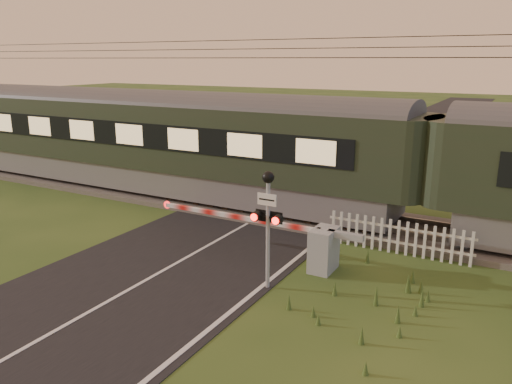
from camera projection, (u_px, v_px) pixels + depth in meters
The scene contains 8 objects.
ground at pixel (155, 276), 12.97m from camera, with size 160.00×160.00×0.00m, color #2B461B.
road at pixel (150, 279), 12.77m from camera, with size 6.00×140.00×0.03m.
track_bed at pixel (270, 210), 18.45m from camera, with size 140.00×3.40×0.39m.
overhead_wires at pixel (271, 51), 16.99m from camera, with size 120.00×0.62×0.62m.
train at pixel (430, 167), 15.29m from camera, with size 42.42×2.92×3.95m.
boom_gate at pixel (315, 246), 13.28m from camera, with size 6.39×0.90×1.19m.
crossing_signal at pixel (268, 209), 11.78m from camera, with size 0.75×0.33×2.94m.
picket_fence at pixel (398, 237), 14.33m from camera, with size 4.18×0.08×1.01m.
Camera 1 is at (8.11, -9.19, 5.46)m, focal length 35.00 mm.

